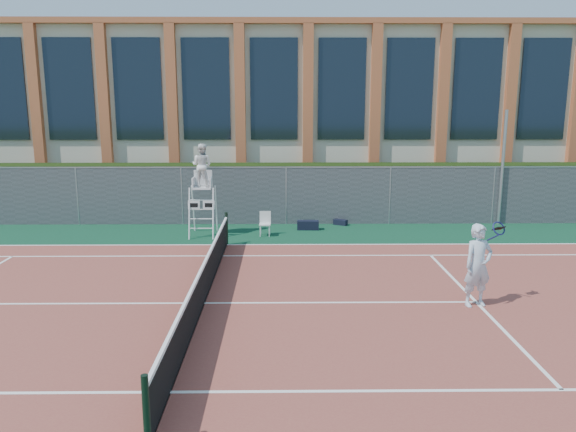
{
  "coord_description": "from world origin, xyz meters",
  "views": [
    {
      "loc": [
        1.83,
        -12.47,
        4.64
      ],
      "look_at": [
        2.0,
        3.0,
        1.5
      ],
      "focal_mm": 35.0,
      "sensor_mm": 36.0,
      "label": 1
    }
  ],
  "objects_px": {
    "umpire_chair": "(202,168)",
    "plastic_chair": "(265,221)",
    "tennis_player": "(478,265)",
    "steel_pole": "(502,168)"
  },
  "relations": [
    {
      "from": "tennis_player",
      "to": "plastic_chair",
      "type": "bearing_deg",
      "value": 125.37
    },
    {
      "from": "umpire_chair",
      "to": "plastic_chair",
      "type": "distance_m",
      "value": 2.89
    },
    {
      "from": "umpire_chair",
      "to": "tennis_player",
      "type": "xyz_separation_m",
      "value": [
        7.26,
        -7.26,
        -1.4
      ]
    },
    {
      "from": "plastic_chair",
      "to": "tennis_player",
      "type": "relative_size",
      "value": 0.44
    },
    {
      "from": "umpire_chair",
      "to": "plastic_chair",
      "type": "bearing_deg",
      "value": -3.03
    },
    {
      "from": "steel_pole",
      "to": "tennis_player",
      "type": "relative_size",
      "value": 2.27
    },
    {
      "from": "steel_pole",
      "to": "plastic_chair",
      "type": "height_order",
      "value": "steel_pole"
    },
    {
      "from": "steel_pole",
      "to": "umpire_chair",
      "type": "distance_m",
      "value": 11.31
    },
    {
      "from": "plastic_chair",
      "to": "tennis_player",
      "type": "xyz_separation_m",
      "value": [
        5.07,
        -7.14,
        0.49
      ]
    },
    {
      "from": "umpire_chair",
      "to": "tennis_player",
      "type": "height_order",
      "value": "umpire_chair"
    }
  ]
}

